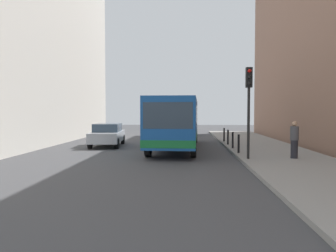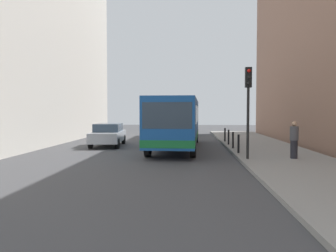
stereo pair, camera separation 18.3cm
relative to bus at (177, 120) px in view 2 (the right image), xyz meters
name	(u,v)px [view 2 (the right image)]	position (x,y,z in m)	size (l,w,h in m)	color
ground_plane	(170,158)	(-0.15, -4.28, -1.73)	(80.00, 80.00, 0.00)	#424244
sidewalk	(283,157)	(5.25, -4.28, -1.65)	(4.40, 40.00, 0.15)	gray
bus	(177,120)	(0.00, 0.00, 0.00)	(2.96, 11.11, 3.00)	#19519E
car_beside_bus	(108,134)	(-4.53, 1.12, -0.94)	(2.11, 4.51, 1.48)	#A5A8AD
car_behind_bus	(182,127)	(0.05, 11.69, -0.94)	(1.91, 4.42, 1.48)	navy
traffic_light	(248,95)	(3.40, -5.40, 1.28)	(0.28, 0.33, 4.10)	black
bollard_near	(239,144)	(3.30, -3.26, -1.10)	(0.11, 0.11, 0.95)	black
bollard_mid	(233,140)	(3.30, -1.05, -1.10)	(0.11, 0.11, 0.95)	black
bollard_far	(229,137)	(3.30, 1.15, -1.10)	(0.11, 0.11, 0.95)	black
bollard_farthest	(225,135)	(3.30, 3.36, -1.10)	(0.11, 0.11, 0.95)	black
pedestrian_near_signal	(294,140)	(5.53, -5.10, -0.74)	(0.38, 0.38, 1.68)	#26262D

